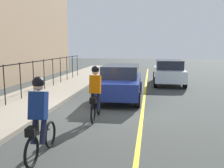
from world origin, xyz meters
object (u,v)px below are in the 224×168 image
at_px(cyclist_follow, 39,118).
at_px(patrol_sedan, 169,72).
at_px(parked_sedan_rear, 121,81).
at_px(cyclist_lead, 95,93).

height_order(cyclist_follow, patrol_sedan, cyclist_follow).
relative_size(cyclist_follow, parked_sedan_rear, 0.41).
height_order(cyclist_follow, parked_sedan_rear, cyclist_follow).
height_order(patrol_sedan, parked_sedan_rear, same).
bearing_deg(parked_sedan_rear, cyclist_follow, -9.78).
bearing_deg(cyclist_follow, cyclist_lead, -12.53).
xyz_separation_m(patrol_sedan, parked_sedan_rear, (-4.95, 2.54, 0.00)).
xyz_separation_m(cyclist_follow, patrol_sedan, (11.51, -3.55, -0.09)).
xyz_separation_m(cyclist_follow, parked_sedan_rear, (6.56, -1.01, -0.09)).
bearing_deg(parked_sedan_rear, patrol_sedan, 151.89).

